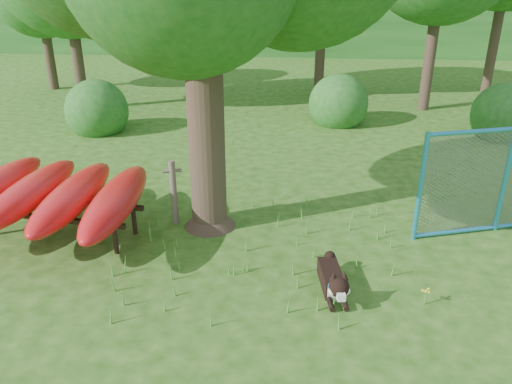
{
  "coord_description": "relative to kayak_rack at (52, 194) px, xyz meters",
  "views": [
    {
      "loc": [
        0.88,
        -6.14,
        4.23
      ],
      "look_at": [
        0.2,
        1.2,
        1.0
      ],
      "focal_mm": 35.0,
      "sensor_mm": 36.0,
      "label": 1
    }
  ],
  "objects": [
    {
      "name": "ground",
      "position": [
        3.3,
        -1.26,
        -0.79
      ],
      "size": [
        80.0,
        80.0,
        0.0
      ],
      "primitive_type": "plane",
      "color": "#224E0F",
      "rests_on": "ground"
    },
    {
      "name": "wooden_post",
      "position": [
        1.95,
        0.63,
        -0.14
      ],
      "size": [
        0.34,
        0.16,
        1.23
      ],
      "rotation": [
        0.0,
        0.0,
        0.3
      ],
      "color": "brown",
      "rests_on": "ground"
    },
    {
      "name": "kayak_rack",
      "position": [
        0.0,
        0.0,
        0.0
      ],
      "size": [
        3.21,
        3.32,
        1.03
      ],
      "rotation": [
        0.0,
        0.0,
        -0.13
      ],
      "color": "black",
      "rests_on": "ground"
    },
    {
      "name": "husky_dog",
      "position": [
        4.73,
        -1.3,
        -0.6
      ],
      "size": [
        0.43,
        1.24,
        0.55
      ],
      "rotation": [
        0.0,
        0.0,
        0.14
      ],
      "color": "black",
      "rests_on": "ground"
    },
    {
      "name": "fence_section",
      "position": [
        7.73,
        0.92,
        0.18
      ],
      "size": [
        3.17,
        1.08,
        3.21
      ],
      "rotation": [
        0.0,
        0.0,
        0.31
      ],
      "color": "#2A93C6",
      "rests_on": "ground"
    },
    {
      "name": "wildflower_clump",
      "position": [
        5.99,
        -1.46,
        -0.59
      ],
      "size": [
        0.12,
        0.1,
        0.25
      ],
      "rotation": [
        0.0,
        0.0,
        0.3
      ],
      "color": "#509C33",
      "rests_on": "ground"
    },
    {
      "name": "shrub_left",
      "position": [
        -1.7,
        6.24,
        -0.79
      ],
      "size": [
        1.8,
        1.8,
        1.8
      ],
      "primitive_type": "sphere",
      "color": "#1F5E1E",
      "rests_on": "ground"
    },
    {
      "name": "shrub_right",
      "position": [
        9.8,
        6.74,
        -0.79
      ],
      "size": [
        1.8,
        1.8,
        1.8
      ],
      "primitive_type": "sphere",
      "color": "#1F5E1E",
      "rests_on": "ground"
    },
    {
      "name": "shrub_mid",
      "position": [
        5.3,
        7.74,
        -0.79
      ],
      "size": [
        1.8,
        1.8,
        1.8
      ],
      "primitive_type": "sphere",
      "color": "#1F5E1E",
      "rests_on": "ground"
    }
  ]
}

